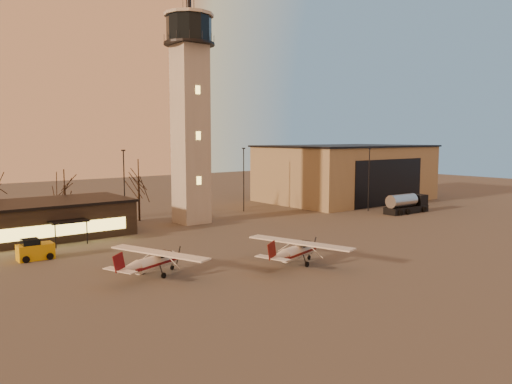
% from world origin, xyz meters
% --- Properties ---
extents(ground, '(220.00, 220.00, 0.00)m').
position_xyz_m(ground, '(0.00, 0.00, 0.00)').
color(ground, '#44413F').
rests_on(ground, ground).
extents(control_tower, '(6.80, 6.80, 32.60)m').
position_xyz_m(control_tower, '(0.00, 30.00, 16.33)').
color(control_tower, '#A2A099').
rests_on(control_tower, ground).
extents(hangar, '(30.60, 20.60, 10.30)m').
position_xyz_m(hangar, '(36.00, 33.98, 5.15)').
color(hangar, '#9B8966').
rests_on(hangar, ground).
extents(terminal, '(25.40, 12.20, 4.30)m').
position_xyz_m(terminal, '(-21.99, 31.98, 2.16)').
color(terminal, black).
rests_on(terminal, ground).
extents(light_poles, '(58.50, 12.25, 10.14)m').
position_xyz_m(light_poles, '(0.50, 31.00, 5.41)').
color(light_poles, black).
rests_on(light_poles, ground).
extents(tree_row, '(37.20, 9.20, 8.80)m').
position_xyz_m(tree_row, '(-13.70, 39.16, 5.94)').
color(tree_row, black).
rests_on(tree_row, ground).
extents(cessna_front, '(8.63, 10.67, 2.96)m').
position_xyz_m(cessna_front, '(-4.01, 4.16, 1.01)').
color(cessna_front, silver).
rests_on(cessna_front, ground).
extents(cessna_rear, '(8.26, 10.07, 2.83)m').
position_xyz_m(cessna_rear, '(-16.10, 8.94, 0.97)').
color(cessna_rear, silver).
rests_on(cessna_rear, ground).
extents(fuel_truck, '(8.26, 2.95, 3.03)m').
position_xyz_m(fuel_truck, '(30.94, 16.93, 1.20)').
color(fuel_truck, black).
rests_on(fuel_truck, ground).
extents(service_cart, '(3.28, 2.12, 2.06)m').
position_xyz_m(service_cart, '(-22.82, 21.25, 0.79)').
color(service_cart, gold).
rests_on(service_cart, ground).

